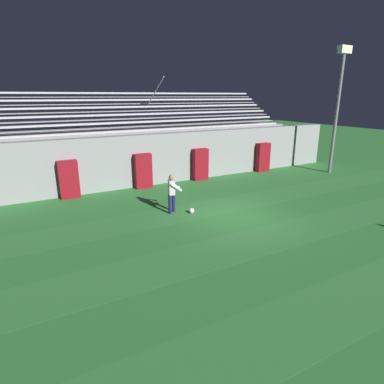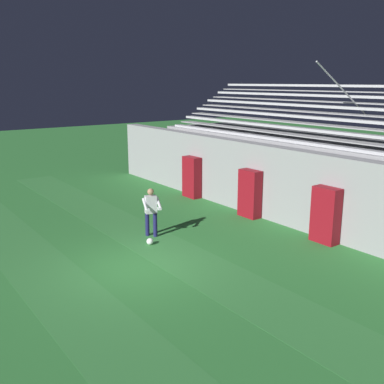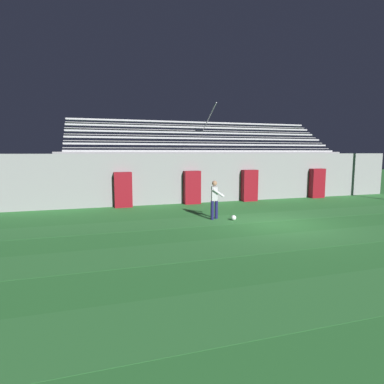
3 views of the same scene
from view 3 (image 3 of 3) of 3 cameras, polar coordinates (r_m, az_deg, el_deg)
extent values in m
plane|color=#2D7533|center=(13.40, 15.06, -5.55)|extent=(80.00, 80.00, 0.00)
cube|color=#337A38|center=(11.59, 21.13, -7.74)|extent=(28.00, 1.86, 0.01)
cube|color=#337A38|center=(14.60, 12.06, -4.42)|extent=(28.00, 1.86, 0.01)
cube|color=gray|center=(18.95, 4.67, 2.59)|extent=(24.00, 0.60, 2.80)
cube|color=maroon|center=(17.89, 0.03, 0.82)|extent=(0.91, 0.44, 1.85)
cube|color=maroon|center=(19.23, 10.18, 1.14)|extent=(0.91, 0.44, 1.85)
cube|color=maroon|center=(17.16, -12.15, 0.39)|extent=(0.91, 0.44, 1.85)
cube|color=maroon|center=(21.83, 21.34, 1.46)|extent=(0.91, 0.44, 1.85)
cube|color=gray|center=(21.47, 1.98, 3.27)|extent=(18.00, 4.60, 2.90)
cube|color=#B7B7BC|center=(19.59, 3.89, 7.28)|extent=(17.10, 0.36, 0.10)
cube|color=gray|center=(19.41, 4.10, 6.60)|extent=(17.10, 0.60, 0.04)
cube|color=#B7B7BC|center=(20.25, 3.18, 8.41)|extent=(17.10, 0.36, 0.10)
cube|color=gray|center=(20.06, 3.38, 7.76)|extent=(17.10, 0.60, 0.04)
cube|color=#B7B7BC|center=(20.92, 2.51, 9.47)|extent=(17.10, 0.36, 0.10)
cube|color=gray|center=(20.73, 2.70, 8.85)|extent=(17.10, 0.60, 0.04)
cube|color=#B7B7BC|center=(21.60, 1.88, 10.46)|extent=(17.10, 0.36, 0.10)
cube|color=gray|center=(21.40, 2.06, 9.87)|extent=(17.10, 0.60, 0.04)
cube|color=#B7B7BC|center=(22.29, 1.28, 11.38)|extent=(17.10, 0.36, 0.10)
cube|color=gray|center=(22.09, 1.45, 10.82)|extent=(17.10, 0.60, 0.04)
cube|color=#B7B7BC|center=(22.99, 0.72, 12.25)|extent=(17.10, 0.36, 0.10)
cube|color=gray|center=(22.78, 0.88, 11.72)|extent=(17.10, 0.60, 0.04)
cylinder|color=#B7B7BC|center=(21.12, 2.66, 12.30)|extent=(0.06, 3.33, 2.05)
cylinder|color=#19194C|center=(13.99, 4.34, -3.08)|extent=(0.17, 0.17, 0.82)
cylinder|color=#19194C|center=(13.76, 3.62, -3.25)|extent=(0.17, 0.17, 0.82)
cube|color=silver|center=(13.77, 4.01, -0.26)|extent=(0.33, 0.43, 0.60)
sphere|color=#A37556|center=(13.72, 4.02, 1.56)|extent=(0.22, 0.22, 0.22)
cylinder|color=silver|center=(14.01, 4.47, 0.07)|extent=(0.48, 0.21, 0.37)
cylinder|color=silver|center=(13.54, 4.71, -0.18)|extent=(0.48, 0.21, 0.37)
cube|color=silver|center=(14.02, 5.30, -0.47)|extent=(0.13, 0.13, 0.08)
cube|color=silver|center=(13.62, 5.52, -0.69)|extent=(0.13, 0.13, 0.08)
sphere|color=white|center=(13.76, 7.41, -4.57)|extent=(0.22, 0.22, 0.22)
camera|label=1|loc=(2.24, -54.74, 64.27)|focal=30.00mm
camera|label=2|loc=(18.39, 57.01, 11.02)|focal=42.00mm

